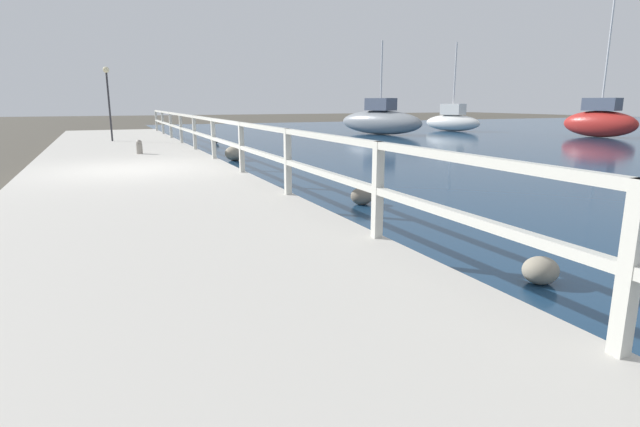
# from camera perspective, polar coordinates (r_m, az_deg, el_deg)

# --- Properties ---
(ground_plane) EXTENTS (120.00, 120.00, 0.00)m
(ground_plane) POSITION_cam_1_polar(r_m,az_deg,el_deg) (12.28, -20.56, 3.46)
(ground_plane) COLOR #4C473D
(dock_walkway) EXTENTS (4.58, 36.00, 0.28)m
(dock_walkway) POSITION_cam_1_polar(r_m,az_deg,el_deg) (12.26, -20.61, 4.11)
(dock_walkway) COLOR beige
(dock_walkway) RESTS_ON ground
(railing) EXTENTS (0.10, 32.50, 1.08)m
(railing) POSITION_cam_1_polar(r_m,az_deg,el_deg) (12.47, -10.74, 8.89)
(railing) COLOR beige
(railing) RESTS_ON dock_walkway
(boulder_mid_strip) EXTENTS (0.41, 0.37, 0.31)m
(boulder_mid_strip) POSITION_cam_1_polar(r_m,az_deg,el_deg) (8.89, 4.82, 2.00)
(boulder_mid_strip) COLOR slate
(boulder_mid_strip) RESTS_ON ground
(boulder_far_strip) EXTENTS (0.61, 0.55, 0.46)m
(boulder_far_strip) POSITION_cam_1_polar(r_m,az_deg,el_deg) (15.84, -9.73, 6.81)
(boulder_far_strip) COLOR gray
(boulder_far_strip) RESTS_ON ground
(boulder_near_dock) EXTENTS (0.37, 0.34, 0.28)m
(boulder_near_dock) POSITION_cam_1_polar(r_m,az_deg,el_deg) (5.49, 23.90, -5.96)
(boulder_near_dock) COLOR gray
(boulder_near_dock) RESTS_ON ground
(boulder_water_edge) EXTENTS (0.37, 0.33, 0.28)m
(boulder_water_edge) POSITION_cam_1_polar(r_m,az_deg,el_deg) (22.50, -11.94, 8.17)
(boulder_water_edge) COLOR gray
(boulder_water_edge) RESTS_ON ground
(mooring_bollard) EXTENTS (0.18, 0.18, 0.41)m
(mooring_bollard) POSITION_cam_1_polar(r_m,az_deg,el_deg) (15.84, -19.95, 7.18)
(mooring_bollard) COLOR gray
(mooring_bollard) RESTS_ON dock_walkway
(dock_lamp) EXTENTS (0.23, 0.23, 2.82)m
(dock_lamp) POSITION_cam_1_polar(r_m,az_deg,el_deg) (21.42, -23.09, 12.98)
(dock_lamp) COLOR #2D2D33
(dock_lamp) RESTS_ON dock_walkway
(sailboat_gray) EXTENTS (3.29, 5.67, 5.02)m
(sailboat_gray) POSITION_cam_1_polar(r_m,az_deg,el_deg) (28.50, 6.91, 10.49)
(sailboat_gray) COLOR gray
(sailboat_gray) RESTS_ON water_surface
(sailboat_white) EXTENTS (2.50, 3.92, 5.29)m
(sailboat_white) POSITION_cam_1_polar(r_m,az_deg,el_deg) (32.63, 14.90, 10.21)
(sailboat_white) COLOR white
(sailboat_white) RESTS_ON water_surface
(sailboat_red) EXTENTS (2.11, 3.90, 7.56)m
(sailboat_red) POSITION_cam_1_polar(r_m,az_deg,el_deg) (29.77, 29.34, 9.21)
(sailboat_red) COLOR red
(sailboat_red) RESTS_ON water_surface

